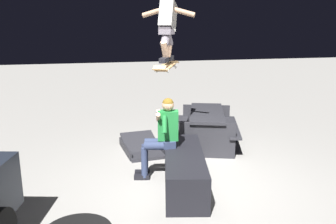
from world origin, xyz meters
The scene contains 7 objects.
ground_plane centered at (0.00, 0.00, 0.00)m, with size 40.00×40.00×0.00m, color gray.
ledge_box_main centered at (0.03, 0.09, 0.28)m, with size 1.98×0.61×0.56m, color black.
person_sitting_on_ledge centered at (0.43, 0.38, 0.79)m, with size 0.59×0.78×1.39m.
skateboard centered at (0.59, 0.24, 1.90)m, with size 1.00×0.64×0.13m.
skater_airborne centered at (0.65, 0.22, 2.59)m, with size 0.63×0.82×1.12m.
kicker_ramp centered at (1.79, 0.51, 0.06)m, with size 1.25×0.85×0.35m.
picnic_table_back centered at (1.85, -0.93, 0.50)m, with size 2.03×1.80×0.75m.
Camera 1 is at (-5.06, 1.52, 2.56)m, focal length 37.35 mm.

